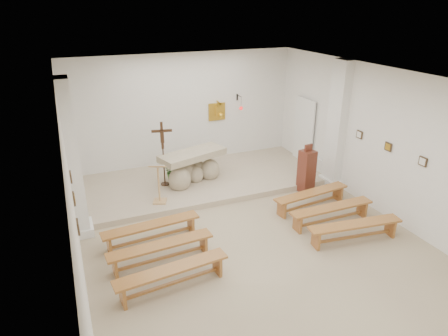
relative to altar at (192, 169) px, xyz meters
name	(u,v)px	position (x,y,z in m)	size (l,w,h in m)	color
ground	(257,246)	(0.32, -3.39, -0.52)	(7.00, 10.00, 0.00)	tan
wall_left	(73,202)	(-3.17, -3.39, 1.23)	(0.02, 10.00, 3.50)	white
wall_right	(396,148)	(3.81, -3.39, 1.23)	(0.02, 10.00, 3.50)	white
wall_back	(184,112)	(0.32, 1.60, 1.23)	(7.00, 0.02, 3.50)	white
ceiling	(263,83)	(0.32, -3.39, 2.97)	(7.00, 10.00, 0.02)	silver
sanctuary_platform	(202,180)	(0.32, 0.11, -0.45)	(6.98, 3.00, 0.15)	tan
pilaster_left	(74,161)	(-3.05, -1.39, 1.23)	(0.26, 0.55, 3.50)	white
pilaster_right	(337,126)	(3.69, -1.39, 1.23)	(0.26, 0.55, 3.50)	white
gold_wall_relief	(217,112)	(1.37, 1.57, 1.13)	(0.55, 0.04, 0.55)	gold
sanctuary_lamp	(241,106)	(2.07, 1.31, 1.29)	(0.11, 0.36, 0.44)	black
station_frame_left_front	(78,227)	(-3.15, -4.19, 1.20)	(0.03, 0.20, 0.20)	#3A2A19
station_frame_left_mid	(74,199)	(-3.15, -3.19, 1.20)	(0.03, 0.20, 0.20)	#3A2A19
station_frame_left_rear	(71,177)	(-3.15, -2.19, 1.20)	(0.03, 0.20, 0.20)	#3A2A19
station_frame_right_front	(423,161)	(3.79, -4.19, 1.20)	(0.03, 0.20, 0.20)	#3A2A19
station_frame_right_mid	(388,147)	(3.79, -3.19, 1.20)	(0.03, 0.20, 0.20)	#3A2A19
station_frame_right_rear	(359,135)	(3.79, -2.19, 1.20)	(0.03, 0.20, 0.20)	#3A2A19
radiator_left	(78,208)	(-3.11, -0.69, -0.25)	(0.10, 0.85, 0.52)	silver
radiator_right	(318,167)	(3.75, -0.69, -0.25)	(0.10, 0.85, 0.52)	silver
altar	(192,169)	(0.00, 0.00, 0.00)	(2.00, 1.26, 0.97)	tan
lectern	(159,183)	(-1.17, -0.89, 0.16)	(0.47, 0.43, 1.08)	tan
crucifix_stand	(163,149)	(-0.78, 0.08, 0.67)	(0.54, 0.24, 1.80)	#3C2313
potted_plant	(172,171)	(-0.49, 0.34, -0.11)	(0.47, 0.41, 0.52)	#336327
donation_pedestal	(306,171)	(2.77, -1.49, 0.08)	(0.41, 0.41, 1.37)	#5D251A
bench_left_front	(151,229)	(-1.72, -2.38, -0.19)	(2.14, 0.51, 0.45)	#A05C2E
bench_right_front	(311,196)	(2.35, -2.38, -0.19)	(2.14, 0.58, 0.45)	#A05C2E
bench_left_second	(161,249)	(-1.72, -3.21, -0.19)	(2.14, 0.47, 0.45)	#A05C2E
bench_right_second	(331,211)	(2.35, -3.21, -0.19)	(2.12, 0.34, 0.45)	#A05C2E
bench_left_third	(172,273)	(-1.72, -4.03, -0.19)	(2.14, 0.56, 0.45)	#A05C2E
bench_right_third	(355,228)	(2.35, -4.03, -0.19)	(2.14, 0.59, 0.45)	#A05C2E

